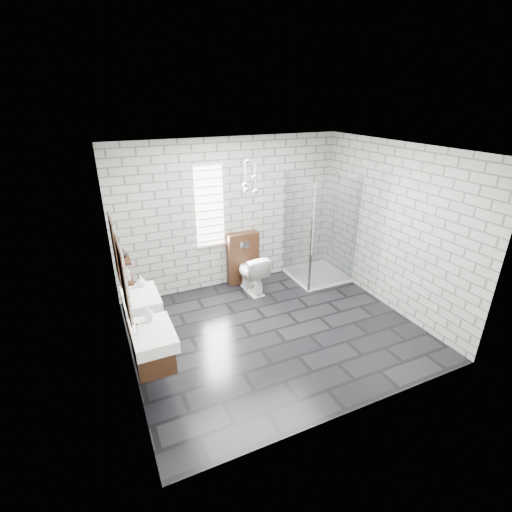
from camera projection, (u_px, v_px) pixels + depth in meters
floor at (275, 330)px, 5.72m from camera, size 4.20×3.60×0.02m
ceiling at (280, 149)px, 4.64m from camera, size 4.20×3.60×0.02m
wall_back at (231, 214)px, 6.69m from camera, size 4.20×0.02×2.70m
wall_front at (362, 312)px, 3.67m from camera, size 4.20×0.02×2.70m
wall_left at (119, 277)px, 4.38m from camera, size 0.02×3.60×2.70m
wall_right at (393, 228)px, 5.99m from camera, size 0.02×3.60×2.70m
vanity_left at (150, 338)px, 4.27m from camera, size 0.47×0.70×1.57m
vanity_right at (138, 301)px, 5.03m from camera, size 0.47×0.70×1.57m
shelf_lower at (127, 280)px, 4.38m from camera, size 0.14×0.30×0.03m
shelf_upper at (124, 260)px, 4.27m from camera, size 0.14×0.30×0.03m
window at (209, 206)px, 6.44m from camera, size 0.56×0.05×1.48m
cistern_panel at (243, 258)px, 7.01m from camera, size 0.60×0.20×1.00m
flush_plate at (245, 245)px, 6.80m from camera, size 0.18×0.01×0.12m
shower_enclosure at (317, 256)px, 7.08m from camera, size 1.00×1.00×2.03m
pendant_cluster at (250, 180)px, 6.13m from camera, size 0.30×0.19×0.89m
toilet at (252, 273)px, 6.72m from camera, size 0.45×0.74×0.73m
soap_bottle_a at (149, 314)px, 4.40m from camera, size 0.10×0.11×0.18m
soap_bottle_b at (141, 281)px, 5.20m from camera, size 0.16×0.16×0.16m
soap_bottle_c at (127, 274)px, 4.30m from camera, size 0.09×0.09×0.18m
vase at (123, 253)px, 4.30m from camera, size 0.11×0.11×0.10m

